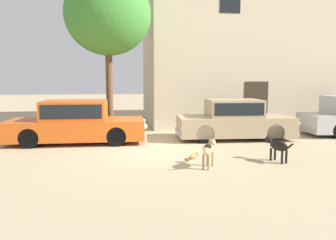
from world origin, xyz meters
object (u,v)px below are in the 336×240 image
(stray_cat, at_px, (194,156))
(parked_sedan_second, at_px, (234,120))
(stray_dog_tan, at_px, (277,145))
(parked_sedan_nearest, at_px, (76,122))
(stray_dog_spotted, at_px, (209,149))
(acacia_tree_left, at_px, (108,15))

(stray_cat, bearing_deg, parked_sedan_second, 6.32)
(parked_sedan_second, bearing_deg, stray_dog_tan, -86.69)
(stray_cat, bearing_deg, parked_sedan_nearest, 95.05)
(stray_dog_spotted, height_order, stray_cat, stray_dog_spotted)
(stray_dog_tan, xyz_separation_m, stray_cat, (-2.13, 0.65, -0.37))
(parked_sedan_second, xyz_separation_m, acacia_tree_left, (-4.55, 1.46, 3.90))
(parked_sedan_second, bearing_deg, stray_cat, -124.27)
(stray_dog_tan, height_order, acacia_tree_left, acacia_tree_left)
(stray_cat, bearing_deg, acacia_tree_left, 73.97)
(parked_sedan_second, height_order, stray_dog_spotted, parked_sedan_second)
(stray_dog_spotted, bearing_deg, acacia_tree_left, 57.48)
(parked_sedan_nearest, height_order, parked_sedan_second, parked_sedan_nearest)
(stray_dog_tan, bearing_deg, stray_dog_spotted, 78.82)
(parked_sedan_nearest, bearing_deg, stray_dog_tan, -30.12)
(stray_cat, height_order, acacia_tree_left, acacia_tree_left)
(stray_dog_spotted, relative_size, stray_dog_tan, 0.91)
(parked_sedan_nearest, xyz_separation_m, stray_dog_spotted, (3.66, -3.81, -0.26))
(stray_dog_spotted, xyz_separation_m, stray_cat, (-0.17, 0.92, -0.39))
(parked_sedan_nearest, relative_size, parked_sedan_second, 1.10)
(parked_sedan_nearest, bearing_deg, stray_dog_spotted, -44.14)
(parked_sedan_second, xyz_separation_m, stray_dog_tan, (-0.04, -3.40, -0.28))
(acacia_tree_left, bearing_deg, parked_sedan_nearest, -130.03)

